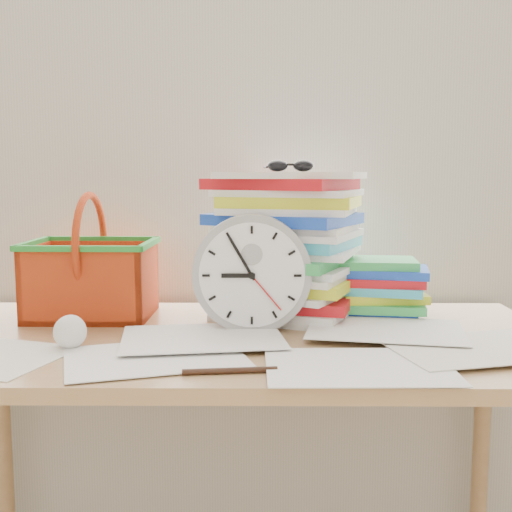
{
  "coord_description": "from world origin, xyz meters",
  "views": [
    {
      "loc": [
        0.05,
        0.24,
        1.1
      ],
      "look_at": [
        0.04,
        1.6,
        0.92
      ],
      "focal_mm": 45.0,
      "sensor_mm": 36.0,
      "label": 1
    }
  ],
  "objects_px": {
    "desk": "(237,368)",
    "book_stack": "(379,288)",
    "paper_stack": "(286,245)",
    "basket": "(91,257)",
    "clock": "(252,273)"
  },
  "relations": [
    {
      "from": "desk",
      "to": "basket",
      "type": "bearing_deg",
      "value": 153.67
    },
    {
      "from": "clock",
      "to": "book_stack",
      "type": "distance_m",
      "value": 0.35
    },
    {
      "from": "clock",
      "to": "book_stack",
      "type": "relative_size",
      "value": 1.08
    },
    {
      "from": "desk",
      "to": "book_stack",
      "type": "height_order",
      "value": "book_stack"
    },
    {
      "from": "book_stack",
      "to": "basket",
      "type": "relative_size",
      "value": 0.81
    },
    {
      "from": "paper_stack",
      "to": "clock",
      "type": "distance_m",
      "value": 0.18
    },
    {
      "from": "desk",
      "to": "clock",
      "type": "distance_m",
      "value": 0.21
    },
    {
      "from": "book_stack",
      "to": "basket",
      "type": "distance_m",
      "value": 0.71
    },
    {
      "from": "clock",
      "to": "book_stack",
      "type": "xyz_separation_m",
      "value": [
        0.31,
        0.16,
        -0.06
      ]
    },
    {
      "from": "clock",
      "to": "desk",
      "type": "bearing_deg",
      "value": -133.06
    },
    {
      "from": "paper_stack",
      "to": "basket",
      "type": "bearing_deg",
      "value": -179.21
    },
    {
      "from": "paper_stack",
      "to": "basket",
      "type": "xyz_separation_m",
      "value": [
        -0.47,
        -0.01,
        -0.03
      ]
    },
    {
      "from": "book_stack",
      "to": "basket",
      "type": "height_order",
      "value": "basket"
    },
    {
      "from": "desk",
      "to": "paper_stack",
      "type": "bearing_deg",
      "value": 58.88
    },
    {
      "from": "desk",
      "to": "paper_stack",
      "type": "height_order",
      "value": "paper_stack"
    }
  ]
}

